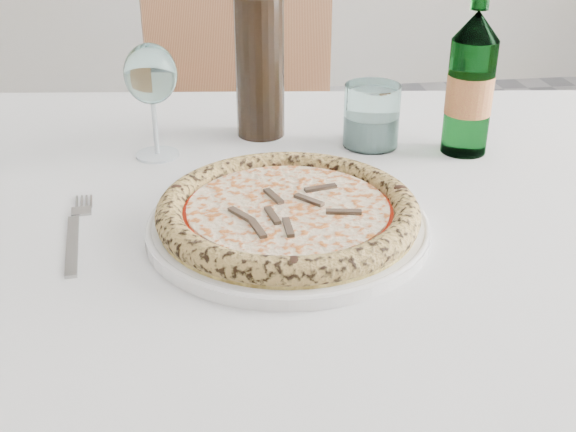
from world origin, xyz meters
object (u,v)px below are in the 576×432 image
object	(u,v)px
plate	(288,225)
wine_glass	(151,77)
tumbler	(371,120)
beer_bottle	(471,84)
wine_bottle	(260,53)
pizza	(288,211)
dining_table	(278,252)
chair_far	(252,148)

from	to	relation	value
plate	wine_glass	bearing A→B (deg)	121.64
wine_glass	tumbler	distance (m)	0.32
plate	beer_bottle	distance (m)	0.37
wine_glass	plate	bearing A→B (deg)	-58.36
plate	wine_bottle	bearing A→B (deg)	89.75
pizza	beer_bottle	size ratio (longest dim) A/B	1.18
beer_bottle	wine_glass	bearing A→B (deg)	174.69
tumbler	beer_bottle	world-z (taller)	beer_bottle
dining_table	wine_bottle	bearing A→B (deg)	89.63
plate	wine_bottle	xyz separation A→B (m)	(0.00, 0.32, 0.12)
dining_table	plate	xyz separation A→B (m)	(0.00, -0.10, 0.09)
dining_table	wine_bottle	world-z (taller)	wine_bottle
chair_far	pizza	distance (m)	0.86
dining_table	beer_bottle	size ratio (longest dim) A/B	6.24
chair_far	wine_glass	distance (m)	0.69
plate	pizza	bearing A→B (deg)	-161.69
plate	tumbler	bearing A→B (deg)	58.04
pizza	plate	bearing A→B (deg)	18.31
dining_table	wine_glass	xyz separation A→B (m)	(-0.16, 0.15, 0.20)
chair_far	beer_bottle	bearing A→B (deg)	-67.10
pizza	tumbler	size ratio (longest dim) A/B	3.27
chair_far	pizza	bearing A→B (deg)	-91.93
chair_far	wine_bottle	world-z (taller)	wine_bottle
plate	wine_glass	world-z (taller)	wine_glass
pizza	wine_glass	bearing A→B (deg)	121.64
plate	tumbler	size ratio (longest dim) A/B	3.56
wine_glass	wine_bottle	xyz separation A→B (m)	(0.16, 0.07, 0.01)
tumbler	chair_far	bearing A→B (deg)	102.86
dining_table	pizza	bearing A→B (deg)	-90.00
wine_glass	dining_table	bearing A→B (deg)	-44.49
chair_far	tumbler	xyz separation A→B (m)	(0.13, -0.57, 0.26)
dining_table	pizza	xyz separation A→B (m)	(-0.00, -0.10, 0.11)
pizza	wine_bottle	distance (m)	0.34
dining_table	wine_bottle	size ratio (longest dim) A/B	5.32
chair_far	pizza	size ratio (longest dim) A/B	3.08
dining_table	pizza	size ratio (longest dim) A/B	5.26
dining_table	chair_far	distance (m)	0.74
pizza	beer_bottle	world-z (taller)	beer_bottle
plate	wine_bottle	world-z (taller)	wine_bottle
chair_far	tumbler	world-z (taller)	chair_far
dining_table	plate	world-z (taller)	plate
pizza	dining_table	bearing A→B (deg)	90.00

